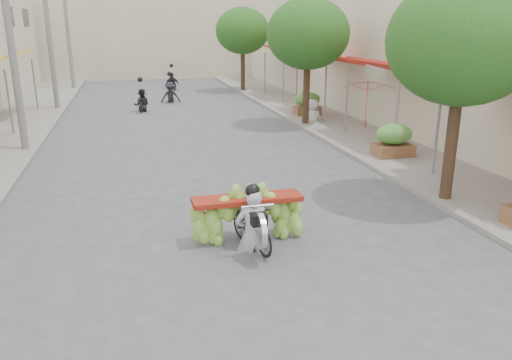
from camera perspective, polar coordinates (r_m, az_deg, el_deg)
name	(u,v)px	position (r m, az deg, el deg)	size (l,w,h in m)	color
ground	(281,325)	(7.48, 2.84, -16.22)	(120.00, 120.00, 0.00)	#535458
sidewalk_right	(331,119)	(23.12, 8.58, 6.94)	(4.00, 60.00, 0.12)	gray
shophouse_row_right	(448,52)	(24.33, 21.07, 13.50)	(9.77, 40.00, 6.00)	beige
far_building	(147,33)	(44.00, -12.37, 16.07)	(20.00, 6.00, 7.00)	beige
utility_pole_mid	(9,29)	(18.29, -26.41, 15.24)	(0.60, 0.24, 8.00)	slate
utility_pole_far	(48,27)	(27.18, -22.67, 15.79)	(0.60, 0.24, 8.00)	slate
utility_pole_back	(67,27)	(36.12, -20.77, 16.05)	(0.60, 0.24, 8.00)	slate
street_tree_near	(463,41)	(12.34, 22.62, 14.41)	(3.40, 3.40, 5.25)	#3A2719
street_tree_mid	(308,34)	(21.24, 5.97, 16.25)	(3.40, 3.40, 5.25)	#3A2719
street_tree_far	(242,31)	(32.77, -1.56, 16.66)	(3.40, 3.40, 5.25)	#3A2719
produce_crate_mid	(394,138)	(16.48, 15.47, 4.69)	(1.20, 0.88, 1.16)	brown
produce_crate_far	(307,102)	(23.64, 5.90, 8.88)	(1.20, 0.88, 1.16)	brown
banana_motorbike	(250,209)	(9.59, -0.69, -3.37)	(2.20, 1.80, 2.25)	black
market_umbrella	(369,79)	(17.26, 12.81, 11.16)	(2.24, 2.24, 1.63)	#B01724
pedestrian	(313,99)	(22.22, 6.51, 9.17)	(0.95, 0.62, 1.84)	white
bg_motorbike_a	(141,96)	(25.72, -12.99, 9.31)	(0.83, 1.56, 1.95)	black
bg_motorbike_b	(170,87)	(28.49, -9.79, 10.44)	(1.10, 1.65, 1.95)	black
bg_motorbike_c	(172,78)	(34.39, -9.58, 11.45)	(1.03, 1.80, 1.95)	black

